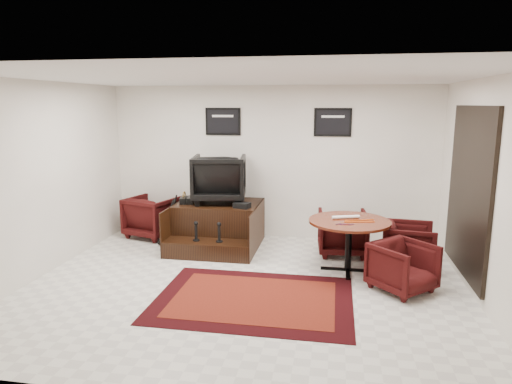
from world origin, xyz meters
TOP-DOWN VIEW (x-y plane):
  - ground at (0.00, 0.00)m, footprint 6.00×6.00m
  - room_shell at (0.41, 0.12)m, footprint 6.02×5.02m
  - area_rug at (0.19, -0.38)m, footprint 2.51×1.88m
  - shine_podium at (-0.84, 1.76)m, footprint 1.47×1.51m
  - shine_chair at (-0.84, 1.91)m, footprint 1.02×0.98m
  - shoes_pair at (-1.37, 1.70)m, footprint 0.28×0.33m
  - polish_kit at (-0.35, 1.50)m, footprint 0.30×0.24m
  - umbrella_black at (-1.71, 1.58)m, footprint 0.33×0.12m
  - umbrella_hooked at (-1.72, 1.75)m, footprint 0.34×0.13m
  - armchair_side at (-2.20, 2.10)m, footprint 1.01×0.98m
  - meeting_table at (1.40, 0.87)m, footprint 1.20×1.20m
  - table_chair_back at (1.32, 1.68)m, footprint 0.84×0.79m
  - table_chair_window at (2.31, 1.19)m, footprint 0.76×0.80m
  - table_chair_corner at (2.10, 0.24)m, footprint 0.97×0.97m
  - paper_roll at (1.35, 0.96)m, footprint 0.41×0.18m
  - table_clutter at (1.51, 0.79)m, footprint 0.56×0.39m

SIDE VIEW (x-z plane):
  - ground at x=0.00m, z-range 0.00..0.00m
  - area_rug at x=0.19m, z-range 0.00..0.01m
  - shine_podium at x=-0.84m, z-range -0.03..0.73m
  - table_chair_corner at x=2.10m, z-range 0.00..0.73m
  - table_chair_window at x=2.31m, z-range 0.00..0.76m
  - table_chair_back at x=1.32m, z-range 0.00..0.80m
  - armchair_side at x=-2.20m, z-range 0.00..0.84m
  - umbrella_black at x=-1.71m, z-range 0.00..0.89m
  - umbrella_hooked at x=-1.72m, z-range 0.00..0.92m
  - meeting_table at x=1.40m, z-range 0.30..1.08m
  - table_clutter at x=1.51m, z-range 0.78..0.80m
  - polish_kit at x=-0.35m, z-range 0.76..0.85m
  - paper_roll at x=1.35m, z-range 0.78..0.83m
  - shoes_pair at x=-1.37m, z-range 0.76..0.87m
  - shine_chair at x=-0.84m, z-range 0.76..1.69m
  - room_shell at x=0.41m, z-range 0.38..3.19m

